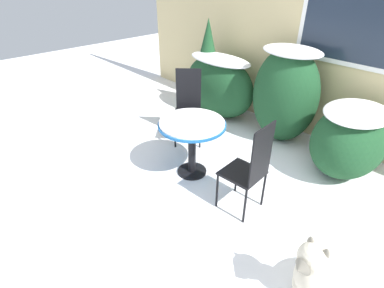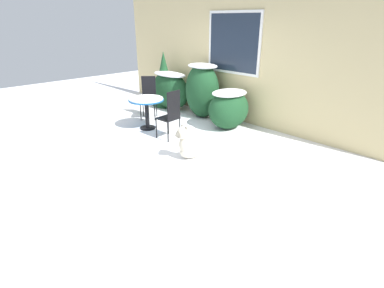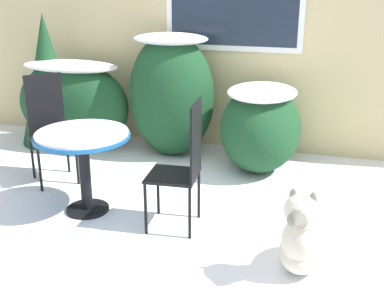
{
  "view_description": "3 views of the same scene",
  "coord_description": "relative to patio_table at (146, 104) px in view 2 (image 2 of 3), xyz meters",
  "views": [
    {
      "loc": [
        1.41,
        -1.87,
        2.26
      ],
      "look_at": [
        -0.82,
        0.2,
        0.41
      ],
      "focal_mm": 28.0,
      "sensor_mm": 36.0,
      "label": 1
    },
    {
      "loc": [
        4.59,
        -3.58,
        2.33
      ],
      "look_at": [
        1.02,
        -0.15,
        0.26
      ],
      "focal_mm": 28.0,
      "sensor_mm": 36.0,
      "label": 2
    },
    {
      "loc": [
        1.09,
        -3.11,
        1.9
      ],
      "look_at": [
        0.0,
        0.6,
        0.55
      ],
      "focal_mm": 45.0,
      "sensor_mm": 36.0,
      "label": 3
    }
  ],
  "objects": [
    {
      "name": "patio_chair_near_table",
      "position": [
        -0.66,
        0.54,
        -0.04
      ],
      "size": [
        0.54,
        0.54,
        1.03
      ],
      "rotation": [
        0.0,
        0.0,
        0.78
      ],
      "color": "black",
      "rests_on": "ground_plane"
    },
    {
      "name": "dog",
      "position": [
        1.82,
        -0.41,
        -0.34
      ],
      "size": [
        0.39,
        0.71,
        0.65
      ],
      "rotation": [
        0.0,
        0.0,
        -0.16
      ],
      "color": "beige",
      "rests_on": "ground_plane"
    },
    {
      "name": "evergreen_bush",
      "position": [
        -1.28,
        1.55,
        0.18
      ],
      "size": [
        0.72,
        0.72,
        1.52
      ],
      "color": "#194223",
      "rests_on": "ground_plane"
    },
    {
      "name": "patio_chair_far_side",
      "position": [
        0.87,
        -0.03,
        -0.04
      ],
      "size": [
        0.41,
        0.41,
        1.03
      ],
      "rotation": [
        0.0,
        0.0,
        4.79
      ],
      "color": "black",
      "rests_on": "ground_plane"
    },
    {
      "name": "shrub_left",
      "position": [
        -0.92,
        1.45,
        -0.04
      ],
      "size": [
        1.35,
        0.65,
        1.01
      ],
      "color": "#194223",
      "rests_on": "ground_plane"
    },
    {
      "name": "ground_plane",
      "position": [
        0.82,
        -0.2,
        -0.58
      ],
      "size": [
        16.0,
        16.0,
        0.0
      ],
      "primitive_type": "plane",
      "color": "white"
    },
    {
      "name": "shrub_middle",
      "position": [
        0.25,
        1.53,
        0.13
      ],
      "size": [
        0.94,
        0.72,
        1.35
      ],
      "color": "#194223",
      "rests_on": "ground_plane"
    },
    {
      "name": "patio_table",
      "position": [
        0.0,
        0.0,
        0.0
      ],
      "size": [
        0.78,
        0.78,
        0.71
      ],
      "color": "black",
      "rests_on": "ground_plane"
    },
    {
      "name": "shrub_right",
      "position": [
        1.26,
        1.36,
        -0.11
      ],
      "size": [
        0.81,
        1.02,
        0.88
      ],
      "color": "#194223",
      "rests_on": "ground_plane"
    },
    {
      "name": "house_wall",
      "position": [
        0.82,
        2.0,
        1.08
      ],
      "size": [
        8.0,
        0.1,
        3.3
      ],
      "color": "#D1BC84",
      "rests_on": "ground_plane"
    }
  ]
}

